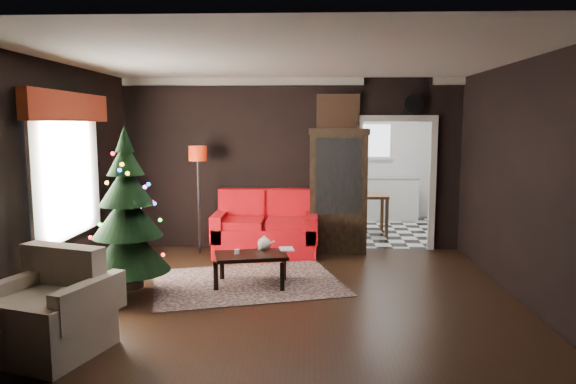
{
  "coord_description": "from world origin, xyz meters",
  "views": [
    {
      "loc": [
        0.27,
        -6.13,
        2.06
      ],
      "look_at": [
        0.0,
        0.9,
        1.15
      ],
      "focal_mm": 32.83,
      "sensor_mm": 36.0,
      "label": 1
    }
  ],
  "objects_px": {
    "loveseat": "(266,223)",
    "coffee_table": "(251,269)",
    "wall_clock": "(414,104)",
    "floor_lamp": "(199,202)",
    "teapot": "(264,243)",
    "kitchen_table": "(368,214)",
    "armchair": "(48,304)",
    "curio_cabinet": "(338,194)",
    "christmas_tree": "(127,211)"
  },
  "relations": [
    {
      "from": "loveseat",
      "to": "coffee_table",
      "type": "relative_size",
      "value": 1.9
    },
    {
      "from": "wall_clock",
      "to": "floor_lamp",
      "type": "bearing_deg",
      "value": -173.62
    },
    {
      "from": "coffee_table",
      "to": "teapot",
      "type": "bearing_deg",
      "value": 54.91
    },
    {
      "from": "kitchen_table",
      "to": "teapot",
      "type": "bearing_deg",
      "value": -118.9
    },
    {
      "from": "floor_lamp",
      "to": "wall_clock",
      "type": "distance_m",
      "value": 3.77
    },
    {
      "from": "armchair",
      "to": "teapot",
      "type": "distance_m",
      "value": 2.88
    },
    {
      "from": "coffee_table",
      "to": "teapot",
      "type": "xyz_separation_m",
      "value": [
        0.15,
        0.22,
        0.29
      ]
    },
    {
      "from": "armchair",
      "to": "coffee_table",
      "type": "height_order",
      "value": "armchair"
    },
    {
      "from": "kitchen_table",
      "to": "coffee_table",
      "type": "bearing_deg",
      "value": -119.33
    },
    {
      "from": "curio_cabinet",
      "to": "coffee_table",
      "type": "height_order",
      "value": "curio_cabinet"
    },
    {
      "from": "curio_cabinet",
      "to": "wall_clock",
      "type": "xyz_separation_m",
      "value": [
        1.2,
        0.18,
        1.43
      ]
    },
    {
      "from": "armchair",
      "to": "wall_clock",
      "type": "relative_size",
      "value": 2.87
    },
    {
      "from": "kitchen_table",
      "to": "armchair",
      "type": "bearing_deg",
      "value": -122.67
    },
    {
      "from": "floor_lamp",
      "to": "kitchen_table",
      "type": "bearing_deg",
      "value": 29.67
    },
    {
      "from": "teapot",
      "to": "curio_cabinet",
      "type": "bearing_deg",
      "value": 57.54
    },
    {
      "from": "coffee_table",
      "to": "floor_lamp",
      "type": "bearing_deg",
      "value": 121.18
    },
    {
      "from": "armchair",
      "to": "kitchen_table",
      "type": "relative_size",
      "value": 1.22
    },
    {
      "from": "floor_lamp",
      "to": "christmas_tree",
      "type": "bearing_deg",
      "value": -100.28
    },
    {
      "from": "floor_lamp",
      "to": "curio_cabinet",
      "type": "bearing_deg",
      "value": 5.21
    },
    {
      "from": "loveseat",
      "to": "coffee_table",
      "type": "height_order",
      "value": "loveseat"
    },
    {
      "from": "curio_cabinet",
      "to": "christmas_tree",
      "type": "relative_size",
      "value": 1.02
    },
    {
      "from": "floor_lamp",
      "to": "coffee_table",
      "type": "height_order",
      "value": "floor_lamp"
    },
    {
      "from": "loveseat",
      "to": "curio_cabinet",
      "type": "distance_m",
      "value": 1.25
    },
    {
      "from": "armchair",
      "to": "wall_clock",
      "type": "xyz_separation_m",
      "value": [
        4.0,
        4.13,
        1.92
      ]
    },
    {
      "from": "loveseat",
      "to": "armchair",
      "type": "xyz_separation_m",
      "value": [
        -1.65,
        -3.73,
        -0.04
      ]
    },
    {
      "from": "loveseat",
      "to": "coffee_table",
      "type": "xyz_separation_m",
      "value": [
        -0.05,
        -1.65,
        -0.29
      ]
    },
    {
      "from": "christmas_tree",
      "to": "loveseat",
      "type": "bearing_deg",
      "value": 55.84
    },
    {
      "from": "curio_cabinet",
      "to": "kitchen_table",
      "type": "relative_size",
      "value": 2.53
    },
    {
      "from": "armchair",
      "to": "wall_clock",
      "type": "distance_m",
      "value": 6.06
    },
    {
      "from": "curio_cabinet",
      "to": "wall_clock",
      "type": "height_order",
      "value": "wall_clock"
    },
    {
      "from": "christmas_tree",
      "to": "teapot",
      "type": "xyz_separation_m",
      "value": [
        1.55,
        0.71,
        -0.54
      ]
    },
    {
      "from": "loveseat",
      "to": "coffee_table",
      "type": "bearing_deg",
      "value": -91.9
    },
    {
      "from": "wall_clock",
      "to": "kitchen_table",
      "type": "height_order",
      "value": "wall_clock"
    },
    {
      "from": "teapot",
      "to": "floor_lamp",
      "type": "bearing_deg",
      "value": 128.61
    },
    {
      "from": "curio_cabinet",
      "to": "christmas_tree",
      "type": "height_order",
      "value": "christmas_tree"
    },
    {
      "from": "christmas_tree",
      "to": "kitchen_table",
      "type": "xyz_separation_m",
      "value": [
        3.26,
        3.8,
        -0.68
      ]
    },
    {
      "from": "christmas_tree",
      "to": "coffee_table",
      "type": "relative_size",
      "value": 2.08
    },
    {
      "from": "coffee_table",
      "to": "wall_clock",
      "type": "bearing_deg",
      "value": 40.47
    },
    {
      "from": "loveseat",
      "to": "armchair",
      "type": "height_order",
      "value": "loveseat"
    },
    {
      "from": "curio_cabinet",
      "to": "floor_lamp",
      "type": "xyz_separation_m",
      "value": [
        -2.22,
        -0.2,
        -0.12
      ]
    },
    {
      "from": "loveseat",
      "to": "curio_cabinet",
      "type": "relative_size",
      "value": 0.89
    },
    {
      "from": "curio_cabinet",
      "to": "armchair",
      "type": "height_order",
      "value": "curio_cabinet"
    },
    {
      "from": "loveseat",
      "to": "kitchen_table",
      "type": "height_order",
      "value": "loveseat"
    },
    {
      "from": "curio_cabinet",
      "to": "floor_lamp",
      "type": "bearing_deg",
      "value": -174.79
    },
    {
      "from": "christmas_tree",
      "to": "kitchen_table",
      "type": "height_order",
      "value": "christmas_tree"
    },
    {
      "from": "floor_lamp",
      "to": "kitchen_table",
      "type": "distance_m",
      "value": 3.33
    },
    {
      "from": "coffee_table",
      "to": "teapot",
      "type": "height_order",
      "value": "teapot"
    },
    {
      "from": "teapot",
      "to": "kitchen_table",
      "type": "distance_m",
      "value": 3.53
    },
    {
      "from": "wall_clock",
      "to": "armchair",
      "type": "bearing_deg",
      "value": -134.08
    },
    {
      "from": "loveseat",
      "to": "teapot",
      "type": "bearing_deg",
      "value": -86.17
    }
  ]
}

